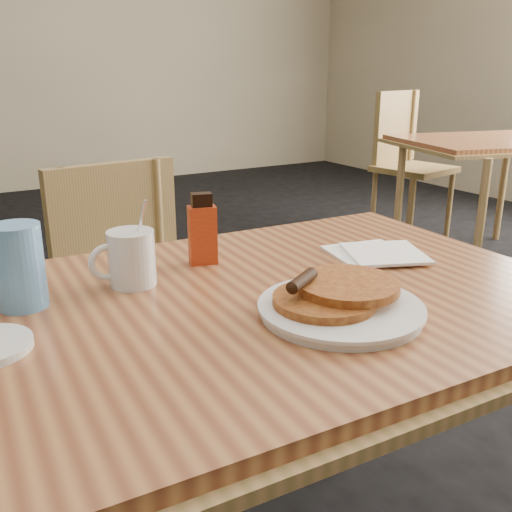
{
  "coord_description": "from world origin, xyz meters",
  "views": [
    {
      "loc": [
        -0.51,
        -0.85,
        1.14
      ],
      "look_at": [
        0.02,
        0.03,
        0.8
      ],
      "focal_mm": 40.0,
      "sensor_mm": 36.0,
      "label": 1
    }
  ],
  "objects_px": {
    "main_table": "(255,317)",
    "chair_neighbor_far": "(405,151)",
    "pancake_plate": "(339,303)",
    "blue_tumbler": "(19,266)",
    "syrup_bottle": "(202,231)",
    "neighbor_table": "(501,146)",
    "coffee_mug": "(130,257)",
    "chair_main_far": "(129,287)"
  },
  "relations": [
    {
      "from": "main_table",
      "to": "chair_neighbor_far",
      "type": "bearing_deg",
      "value": 40.39
    },
    {
      "from": "pancake_plate",
      "to": "blue_tumbler",
      "type": "distance_m",
      "value": 0.53
    },
    {
      "from": "syrup_bottle",
      "to": "chair_neighbor_far",
      "type": "bearing_deg",
      "value": 52.28
    },
    {
      "from": "syrup_bottle",
      "to": "blue_tumbler",
      "type": "distance_m",
      "value": 0.36
    },
    {
      "from": "chair_neighbor_far",
      "to": "neighbor_table",
      "type": "bearing_deg",
      "value": -100.83
    },
    {
      "from": "neighbor_table",
      "to": "blue_tumbler",
      "type": "xyz_separation_m",
      "value": [
        -2.79,
        -1.16,
        0.12
      ]
    },
    {
      "from": "chair_neighbor_far",
      "to": "pancake_plate",
      "type": "xyz_separation_m",
      "value": [
        -2.35,
        -2.21,
        0.18
      ]
    },
    {
      "from": "coffee_mug",
      "to": "syrup_bottle",
      "type": "relative_size",
      "value": 1.1
    },
    {
      "from": "neighbor_table",
      "to": "chair_neighbor_far",
      "type": "distance_m",
      "value": 0.76
    },
    {
      "from": "main_table",
      "to": "pancake_plate",
      "type": "height_order",
      "value": "pancake_plate"
    },
    {
      "from": "main_table",
      "to": "pancake_plate",
      "type": "xyz_separation_m",
      "value": [
        0.08,
        -0.14,
        0.06
      ]
    },
    {
      "from": "blue_tumbler",
      "to": "syrup_bottle",
      "type": "bearing_deg",
      "value": 7.82
    },
    {
      "from": "chair_main_far",
      "to": "blue_tumbler",
      "type": "relative_size",
      "value": 6.09
    },
    {
      "from": "pancake_plate",
      "to": "coffee_mug",
      "type": "bearing_deg",
      "value": 129.46
    },
    {
      "from": "chair_neighbor_far",
      "to": "syrup_bottle",
      "type": "bearing_deg",
      "value": -153.34
    },
    {
      "from": "syrup_bottle",
      "to": "pancake_plate",
      "type": "bearing_deg",
      "value": -62.22
    },
    {
      "from": "neighbor_table",
      "to": "syrup_bottle",
      "type": "xyz_separation_m",
      "value": [
        -2.43,
        -1.11,
        0.11
      ]
    },
    {
      "from": "main_table",
      "to": "blue_tumbler",
      "type": "height_order",
      "value": "blue_tumbler"
    },
    {
      "from": "neighbor_table",
      "to": "syrup_bottle",
      "type": "bearing_deg",
      "value": -155.44
    },
    {
      "from": "chair_main_far",
      "to": "neighbor_table",
      "type": "bearing_deg",
      "value": 6.81
    },
    {
      "from": "chair_main_far",
      "to": "pancake_plate",
      "type": "distance_m",
      "value": 0.9
    },
    {
      "from": "pancake_plate",
      "to": "coffee_mug",
      "type": "relative_size",
      "value": 1.68
    },
    {
      "from": "main_table",
      "to": "syrup_bottle",
      "type": "bearing_deg",
      "value": 90.24
    },
    {
      "from": "chair_neighbor_far",
      "to": "pancake_plate",
      "type": "relative_size",
      "value": 3.62
    },
    {
      "from": "coffee_mug",
      "to": "syrup_bottle",
      "type": "distance_m",
      "value": 0.18
    },
    {
      "from": "chair_main_far",
      "to": "syrup_bottle",
      "type": "relative_size",
      "value": 5.94
    },
    {
      "from": "main_table",
      "to": "chair_neighbor_far",
      "type": "xyz_separation_m",
      "value": [
        2.43,
        2.07,
        -0.12
      ]
    },
    {
      "from": "chair_neighbor_far",
      "to": "blue_tumbler",
      "type": "bearing_deg",
      "value": -156.38
    },
    {
      "from": "chair_main_far",
      "to": "syrup_bottle",
      "type": "distance_m",
      "value": 0.6
    },
    {
      "from": "main_table",
      "to": "neighbor_table",
      "type": "height_order",
      "value": "same"
    },
    {
      "from": "chair_main_far",
      "to": "coffee_mug",
      "type": "xyz_separation_m",
      "value": [
        -0.17,
        -0.56,
        0.28
      ]
    },
    {
      "from": "main_table",
      "to": "coffee_mug",
      "type": "xyz_separation_m",
      "value": [
        -0.17,
        0.16,
        0.1
      ]
    },
    {
      "from": "neighbor_table",
      "to": "blue_tumbler",
      "type": "bearing_deg",
      "value": -157.42
    },
    {
      "from": "neighbor_table",
      "to": "pancake_plate",
      "type": "xyz_separation_m",
      "value": [
        -2.35,
        -1.46,
        0.06
      ]
    },
    {
      "from": "neighbor_table",
      "to": "syrup_bottle",
      "type": "relative_size",
      "value": 8.93
    },
    {
      "from": "neighbor_table",
      "to": "chair_neighbor_far",
      "type": "bearing_deg",
      "value": 89.92
    },
    {
      "from": "chair_neighbor_far",
      "to": "coffee_mug",
      "type": "bearing_deg",
      "value": -154.54
    },
    {
      "from": "coffee_mug",
      "to": "pancake_plate",
      "type": "bearing_deg",
      "value": -58.19
    },
    {
      "from": "pancake_plate",
      "to": "blue_tumbler",
      "type": "height_order",
      "value": "blue_tumbler"
    },
    {
      "from": "neighbor_table",
      "to": "coffee_mug",
      "type": "xyz_separation_m",
      "value": [
        -2.6,
        -1.16,
        0.1
      ]
    },
    {
      "from": "pancake_plate",
      "to": "syrup_bottle",
      "type": "relative_size",
      "value": 1.85
    },
    {
      "from": "coffee_mug",
      "to": "blue_tumbler",
      "type": "xyz_separation_m",
      "value": [
        -0.19,
        -0.01,
        0.02
      ]
    }
  ]
}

